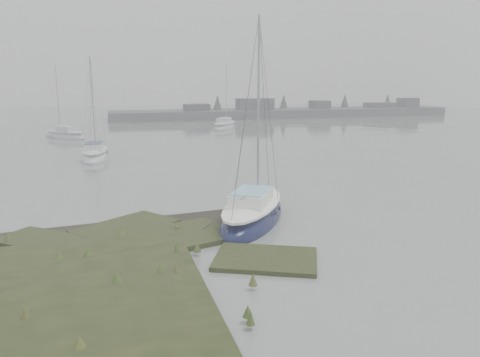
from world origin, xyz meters
The scene contains 7 objects.
ground centered at (0.00, 30.00, 0.00)m, with size 160.00×160.00×0.00m, color slate.
far_shoreline centered at (26.84, 61.90, 0.85)m, with size 60.00×8.00×4.15m.
sailboat_main centered at (1.49, 4.11, 0.30)m, with size 5.54×6.96×9.63m.
sailboat_white centered at (-5.50, 24.09, 0.27)m, with size 2.51×6.31×8.71m.
sailboat_far_a centered at (-8.83, 39.63, 0.26)m, with size 5.54×5.76×8.49m.
sailboat_far_b centered at (10.58, 44.70, 0.29)m, with size 5.31×6.89×9.46m.
sailboat_far_c centered at (-0.75, 62.30, 0.19)m, with size 4.33×1.48×6.09m.
Camera 1 is at (-4.63, -14.96, 6.13)m, focal length 35.00 mm.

